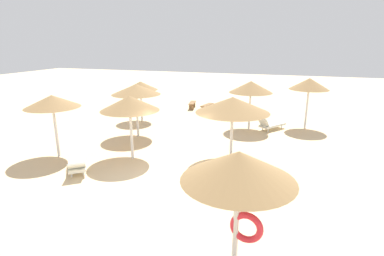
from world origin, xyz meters
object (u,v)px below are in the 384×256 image
(lounger_0, at_px, (77,164))
(parasol_9, at_px, (136,89))
(parasol_2, at_px, (309,84))
(parasol_8, at_px, (52,102))
(parasol_0, at_px, (130,103))
(parasol_3, at_px, (239,168))
(parasol_4, at_px, (233,105))
(parasol_6, at_px, (141,86))
(parasol_7, at_px, (251,87))
(lounger_2, at_px, (271,125))
(bench_1, at_px, (207,106))
(bench_0, at_px, (192,104))

(lounger_0, bearing_deg, parasol_9, 89.46)
(parasol_2, relative_size, parasol_8, 1.07)
(parasol_0, relative_size, parasol_3, 0.94)
(parasol_0, relative_size, parasol_9, 0.98)
(parasol_4, bearing_deg, parasol_6, 143.21)
(parasol_6, relative_size, parasol_7, 0.90)
(lounger_2, relative_size, bench_1, 1.21)
(lounger_2, relative_size, bench_0, 1.21)
(parasol_9, bearing_deg, bench_1, 75.06)
(lounger_0, bearing_deg, parasol_4, 27.50)
(parasol_8, height_order, bench_1, parasol_8)
(parasol_0, height_order, lounger_2, parasol_0)
(parasol_9, distance_m, bench_1, 7.86)
(parasol_3, bearing_deg, bench_1, 107.44)
(parasol_0, relative_size, bench_0, 1.83)
(parasol_3, distance_m, parasol_8, 10.18)
(parasol_3, height_order, parasol_8, parasol_3)
(parasol_0, relative_size, lounger_0, 1.50)
(parasol_3, height_order, bench_1, parasol_3)
(parasol_8, height_order, lounger_2, parasol_8)
(parasol_4, bearing_deg, parasol_3, -78.25)
(parasol_0, height_order, parasol_4, parasol_4)
(parasol_3, bearing_deg, parasol_9, 128.47)
(parasol_8, bearing_deg, parasol_0, 14.64)
(parasol_8, height_order, parasol_9, parasol_9)
(parasol_2, distance_m, lounger_2, 3.20)
(parasol_9, xyz_separation_m, lounger_0, (-0.05, -5.06, -2.27))
(parasol_0, distance_m, bench_1, 10.59)
(parasol_4, relative_size, bench_0, 2.00)
(parasol_7, xyz_separation_m, bench_1, (-3.70, 4.02, -2.18))
(parasol_0, xyz_separation_m, lounger_2, (5.54, 6.60, -2.18))
(parasol_8, xyz_separation_m, bench_0, (2.56, 11.69, -2.19))
(parasol_6, distance_m, bench_0, 5.43)
(parasol_0, height_order, parasol_3, parasol_3)
(lounger_0, height_order, bench_1, lounger_0)
(parasol_2, height_order, parasol_7, parasol_2)
(parasol_8, relative_size, parasol_9, 0.98)
(parasol_7, distance_m, parasol_9, 6.51)
(parasol_6, bearing_deg, parasol_0, -66.33)
(parasol_0, height_order, bench_1, parasol_0)
(parasol_9, distance_m, lounger_0, 5.54)
(parasol_4, bearing_deg, lounger_2, 77.17)
(lounger_2, bearing_deg, parasol_4, -102.83)
(parasol_6, xyz_separation_m, lounger_0, (1.30, -8.14, -1.99))
(lounger_2, xyz_separation_m, bench_1, (-4.95, 3.75, 0.02))
(parasol_4, height_order, parasol_6, parasol_4)
(parasol_4, bearing_deg, parasol_9, 159.31)
(parasol_8, bearing_deg, parasol_9, 63.69)
(parasol_7, distance_m, bench_1, 5.88)
(lounger_0, bearing_deg, parasol_2, 47.16)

